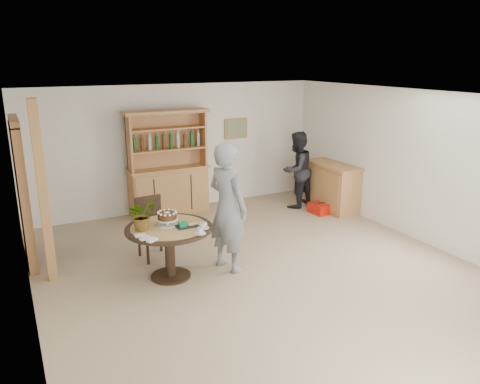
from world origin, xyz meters
name	(u,v)px	position (x,y,z in m)	size (l,w,h in m)	color
ground	(263,274)	(0.00, 0.00, 0.00)	(7.00, 7.00, 0.00)	tan
room_shell	(265,155)	(0.00, 0.01, 1.74)	(6.04, 7.04, 2.52)	white
doorway	(22,191)	(-2.93, 2.00, 1.11)	(0.13, 1.10, 2.18)	black
pine_post	(43,194)	(-2.70, 1.20, 1.25)	(0.12, 0.12, 2.50)	tan
hutch	(168,179)	(-0.30, 3.24, 0.69)	(1.62, 0.54, 2.04)	tan
sideboard	(332,186)	(2.74, 2.00, 0.47)	(0.54, 1.26, 0.94)	tan
dining_table	(169,237)	(-1.21, 0.52, 0.60)	(1.20, 1.20, 0.76)	black
dining_chair	(151,223)	(-1.21, 1.35, 0.54)	(0.46, 0.46, 0.95)	black
birthday_cake	(167,217)	(-1.21, 0.57, 0.88)	(0.30, 0.30, 0.20)	white
flower_vase	(142,215)	(-1.56, 0.57, 0.97)	(0.38, 0.33, 0.42)	#3F7233
gift_tray	(187,225)	(-0.99, 0.40, 0.79)	(0.30, 0.20, 0.08)	black
coffee_cup_a	(203,225)	(-0.81, 0.24, 0.80)	(0.15, 0.15, 0.09)	silver
coffee_cup_b	(200,231)	(-0.93, 0.07, 0.79)	(0.15, 0.15, 0.08)	silver
napkins	(146,238)	(-1.62, 0.21, 0.77)	(0.24, 0.33, 0.03)	white
teen_boy	(228,207)	(-0.36, 0.42, 0.94)	(0.69, 0.45, 1.88)	slate
adult_person	(297,170)	(2.17, 2.45, 0.78)	(0.76, 0.59, 1.57)	black
red_suitcase	(325,207)	(2.50, 1.88, 0.10)	(0.63, 0.45, 0.21)	red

